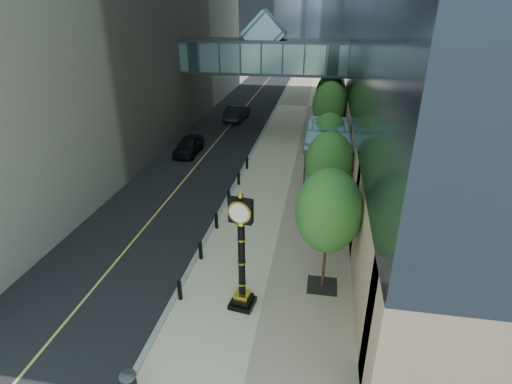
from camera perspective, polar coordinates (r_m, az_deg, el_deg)
ground at (r=17.67m, az=-3.15°, el=-18.13°), size 320.00×320.00×0.00m
road at (r=54.80m, az=-1.19°, el=12.46°), size 8.00×180.00×0.02m
sidewalk at (r=53.90m, az=7.38°, el=12.07°), size 8.00×180.00×0.06m
curb at (r=54.20m, az=3.06°, el=12.31°), size 0.25×180.00×0.07m
skywalk at (r=41.17m, az=1.20°, el=19.08°), size 17.00×4.20×5.80m
entrance_canopy at (r=27.65m, az=10.22°, el=8.17°), size 3.00×8.00×4.38m
bollard_row at (r=25.09m, az=-4.75°, el=-2.42°), size 0.20×16.20×0.90m
street_trees at (r=29.92m, az=10.45°, el=9.02°), size 3.01×28.87×6.19m
street_clock at (r=16.91m, az=-2.05°, el=-9.75°), size 1.17×1.17×5.46m
pedestrian at (r=28.25m, az=9.53°, el=1.74°), size 0.72×0.49×1.92m
car_near at (r=36.12m, az=-9.60°, el=6.60°), size 1.85×4.55×1.55m
car_far at (r=46.74m, az=-2.74°, el=11.29°), size 2.28×5.34×1.71m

